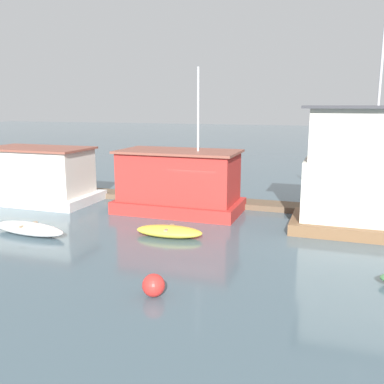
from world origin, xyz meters
name	(u,v)px	position (x,y,z in m)	size (l,w,h in m)	color
ground_plane	(198,215)	(0.00, 0.00, 0.00)	(200.00, 200.00, 0.00)	#475B66
dock_walkway	(212,201)	(0.00, 2.56, 0.15)	(33.80, 1.55, 0.30)	brown
houseboat_white	(39,176)	(-9.85, 0.03, 1.50)	(6.72, 3.93, 3.19)	white
houseboat_red	(179,183)	(-1.17, 0.30, 1.58)	(6.55, 3.57, 7.46)	red
houseboat_brown	(357,176)	(7.54, -0.50, 2.53)	(5.42, 3.54, 9.04)	brown
dinghy_white	(29,229)	(-6.01, -5.69, 0.26)	(3.88, 1.51, 0.52)	white
dinghy_yellow	(169,231)	(-0.03, -4.00, 0.24)	(3.04, 1.39, 0.47)	yellow
buoy_red	(154,285)	(1.72, -9.61, 0.35)	(0.69, 0.69, 0.69)	red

